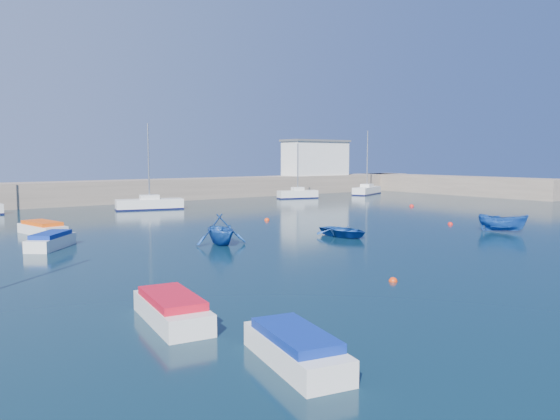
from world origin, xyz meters
TOP-DOWN VIEW (x-y plane):
  - ground at (0.00, 0.00)m, footprint 220.00×220.00m
  - back_wall at (0.00, 46.00)m, footprint 96.00×4.50m
  - right_arm at (44.00, 32.00)m, footprint 4.50×32.00m
  - harbor_office at (30.00, 46.00)m, footprint 10.00×4.00m
  - sailboat_6 at (-0.99, 35.69)m, footprint 6.90×3.47m
  - sailboat_7 at (20.51, 38.42)m, footprint 5.44×2.73m
  - sailboat_8 at (33.53, 38.73)m, footprint 7.14×4.70m
  - motorboat_0 at (-15.99, -0.72)m, footprint 2.06×4.33m
  - motorboat_1 at (-15.30, 16.73)m, footprint 3.50×3.81m
  - motorboat_2 at (-14.25, 23.21)m, footprint 2.39×4.63m
  - motorboat_3 at (-15.02, -5.90)m, footprint 2.15×4.07m
  - dinghy_center at (1.62, 9.85)m, footprint 2.88×3.88m
  - dinghy_left at (-6.66, 12.00)m, footprint 3.79×4.15m
  - dinghy_right at (12.20, 4.74)m, footprint 2.28×3.62m
  - buoy_0 at (-5.84, -1.07)m, footprint 0.38×0.38m
  - buoy_1 at (13.01, 9.68)m, footprint 0.40×0.40m
  - buoy_3 at (2.97, 20.63)m, footprint 0.44×0.44m
  - buoy_4 at (23.09, 21.91)m, footprint 0.48×0.48m

SIDE VIEW (x-z plane):
  - ground at x=0.00m, z-range 0.00..0.00m
  - buoy_0 at x=-5.84m, z-range -0.19..0.19m
  - buoy_1 at x=13.01m, z-range -0.20..0.20m
  - buoy_3 at x=2.97m, z-range -0.22..0.22m
  - buoy_4 at x=23.09m, z-range -0.24..0.24m
  - dinghy_center at x=1.62m, z-range 0.00..0.77m
  - motorboat_3 at x=-15.02m, z-range -0.03..0.88m
  - motorboat_2 at x=-14.25m, z-range -0.03..0.88m
  - motorboat_0 at x=-15.99m, z-range -0.03..0.90m
  - motorboat_1 at x=-15.30m, z-range -0.03..0.91m
  - sailboat_7 at x=20.51m, z-range -2.95..4.11m
  - sailboat_8 at x=33.53m, z-range -3.95..5.12m
  - sailboat_6 at x=-0.99m, z-range -3.76..4.95m
  - dinghy_right at x=12.20m, z-range 0.00..1.31m
  - dinghy_left at x=-6.66m, z-range 0.00..1.86m
  - back_wall at x=0.00m, z-range 0.00..2.60m
  - right_arm at x=44.00m, z-range 0.00..2.60m
  - harbor_office at x=30.00m, z-range 2.60..7.60m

